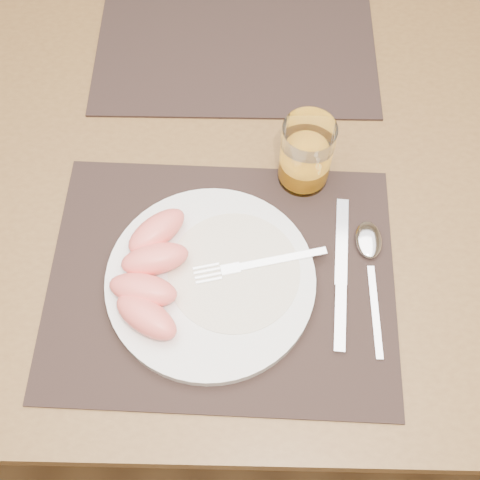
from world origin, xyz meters
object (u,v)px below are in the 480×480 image
object	(u,v)px
spoon	(369,250)
placemat_near	(222,279)
placemat_far	(236,34)
knife	(341,285)
table	(238,175)
juice_glass	(306,156)
fork	(249,266)
plate	(211,280)

from	to	relation	value
spoon	placemat_near	bearing A→B (deg)	-167.75
placemat_far	knife	size ratio (longest dim) A/B	2.04
table	spoon	size ratio (longest dim) A/B	7.33
juice_glass	fork	bearing A→B (deg)	-116.35
table	knife	size ratio (longest dim) A/B	6.35
table	plate	size ratio (longest dim) A/B	5.19
placemat_near	fork	size ratio (longest dim) A/B	2.59
table	placemat_near	bearing A→B (deg)	-94.47
plate	juice_glass	bearing A→B (deg)	53.71
placemat_near	fork	world-z (taller)	fork
plate	spoon	world-z (taller)	plate
plate	juice_glass	world-z (taller)	juice_glass
table	plate	bearing A→B (deg)	-97.73
fork	juice_glass	bearing A→B (deg)	63.65
plate	spoon	bearing A→B (deg)	13.25
knife	fork	bearing A→B (deg)	171.56
table	knife	xyz separation A→B (m)	(0.14, -0.23, 0.09)
table	placemat_near	distance (m)	0.24
plate	placemat_near	bearing A→B (deg)	26.49
fork	juice_glass	xyz separation A→B (m)	(0.07, 0.15, 0.03)
placemat_far	juice_glass	world-z (taller)	juice_glass
table	placemat_near	size ratio (longest dim) A/B	3.11
plate	fork	xyz separation A→B (m)	(0.05, 0.02, 0.01)
plate	knife	xyz separation A→B (m)	(0.17, -0.00, -0.01)
placemat_near	placemat_far	distance (m)	0.44
plate	knife	size ratio (longest dim) A/B	1.22
plate	knife	world-z (taller)	plate
table	spoon	distance (m)	0.27
placemat_near	spoon	world-z (taller)	spoon
placemat_far	plate	world-z (taller)	plate
juice_glass	placemat_near	bearing A→B (deg)	-124.25
fork	spoon	world-z (taller)	fork
table	juice_glass	world-z (taller)	juice_glass
plate	spoon	xyz separation A→B (m)	(0.21, 0.05, -0.00)
fork	juice_glass	size ratio (longest dim) A/B	1.61
table	placemat_far	distance (m)	0.24
placemat_near	fork	xyz separation A→B (m)	(0.04, 0.01, 0.02)
table	placemat_near	xyz separation A→B (m)	(-0.02, -0.22, 0.09)
placemat_near	spoon	distance (m)	0.20
placemat_near	fork	bearing A→B (deg)	16.85
table	placemat_far	size ratio (longest dim) A/B	3.11
table	fork	world-z (taller)	fork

